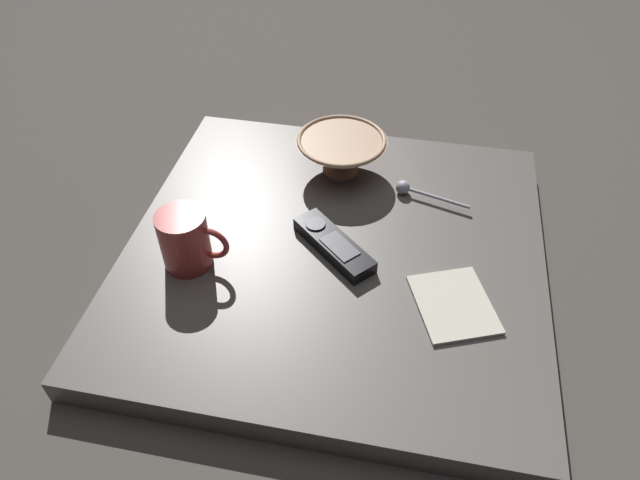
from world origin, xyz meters
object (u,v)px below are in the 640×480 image
at_px(teaspoon, 410,189).
at_px(tv_remote_near, 332,244).
at_px(folded_napkin, 454,304).
at_px(coffee_mug, 186,240).
at_px(cereal_bowl, 341,153).

xyz_separation_m(teaspoon, tv_remote_near, (0.16, -0.11, -0.00)).
xyz_separation_m(teaspoon, folded_napkin, (0.24, 0.08, -0.01)).
bearing_deg(folded_napkin, tv_remote_near, -112.16).
bearing_deg(teaspoon, coffee_mug, -54.56).
distance_m(coffee_mug, tv_remote_near, 0.23).
bearing_deg(tv_remote_near, coffee_mug, -71.82).
xyz_separation_m(coffee_mug, teaspoon, (-0.23, 0.33, -0.04)).
distance_m(cereal_bowl, teaspoon, 0.14).
bearing_deg(cereal_bowl, coffee_mug, -34.85).
bearing_deg(folded_napkin, teaspoon, -160.66).
xyz_separation_m(coffee_mug, tv_remote_near, (-0.07, 0.21, -0.04)).
bearing_deg(tv_remote_near, teaspoon, 145.31).
height_order(coffee_mug, teaspoon, coffee_mug).
height_order(cereal_bowl, folded_napkin, cereal_bowl).
distance_m(cereal_bowl, tv_remote_near, 0.21).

